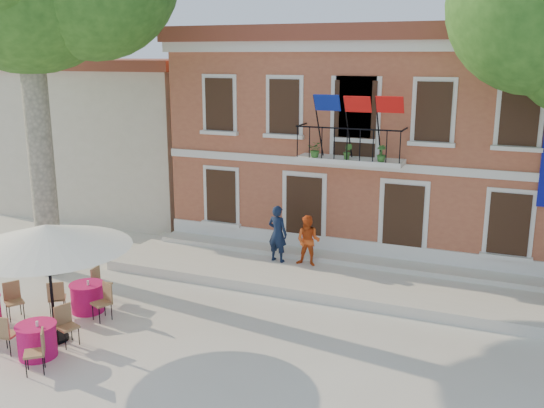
{
  "coord_description": "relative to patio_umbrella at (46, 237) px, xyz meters",
  "views": [
    {
      "loc": [
        6.73,
        -11.95,
        6.58
      ],
      "look_at": [
        0.31,
        3.5,
        2.45
      ],
      "focal_mm": 40.0,
      "sensor_mm": 36.0,
      "label": 1
    }
  ],
  "objects": [
    {
      "name": "pedestrian_navy",
      "position": [
        3.06,
        6.49,
        -1.36
      ],
      "size": [
        0.72,
        0.54,
        1.79
      ],
      "primitive_type": "imported",
      "rotation": [
        0.0,
        0.0,
        2.96
      ],
      "color": "#0F1A33",
      "rests_on": "terrace"
    },
    {
      "name": "patio_umbrella",
      "position": [
        0.0,
        0.0,
        0.0
      ],
      "size": [
        3.83,
        3.83,
        2.85
      ],
      "color": "black",
      "rests_on": "ground"
    },
    {
      "name": "neighbor_west",
      "position": [
        -6.42,
        12.74,
        0.66
      ],
      "size": [
        9.4,
        9.4,
        6.4
      ],
      "color": "beige",
      "rests_on": "ground"
    },
    {
      "name": "pedestrian_orange",
      "position": [
        4.07,
        6.49,
        -1.48
      ],
      "size": [
        0.77,
        0.61,
        1.56
      ],
      "primitive_type": "imported",
      "rotation": [
        0.0,
        0.0,
        0.02
      ],
      "color": "#DF511A",
      "rests_on": "terrace"
    },
    {
      "name": "ground",
      "position": [
        3.08,
        1.74,
        -2.56
      ],
      "size": [
        90.0,
        90.0,
        0.0
      ],
      "primitive_type": "plane",
      "color": "beige",
      "rests_on": "ground"
    },
    {
      "name": "cafe_table_1",
      "position": [
        0.21,
        -0.79,
        -2.13
      ],
      "size": [
        1.76,
        1.85,
        0.95
      ],
      "color": "#D3136A",
      "rests_on": "ground"
    },
    {
      "name": "main_building",
      "position": [
        5.09,
        11.73,
        1.22
      ],
      "size": [
        13.5,
        9.59,
        7.5
      ],
      "color": "#B36140",
      "rests_on": "ground"
    },
    {
      "name": "cafe_table_3",
      "position": [
        -0.37,
        1.63,
        -2.13
      ],
      "size": [
        1.86,
        1.72,
        0.95
      ],
      "color": "#D3136A",
      "rests_on": "ground"
    },
    {
      "name": "terrace",
      "position": [
        5.08,
        6.14,
        -2.41
      ],
      "size": [
        14.0,
        3.4,
        0.3
      ],
      "primitive_type": "cube",
      "color": "silver",
      "rests_on": "ground"
    }
  ]
}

